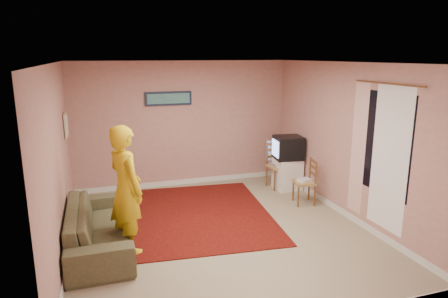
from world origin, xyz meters
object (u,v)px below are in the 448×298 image
object	(u,v)px
chair_a	(279,161)
sofa	(99,226)
person	(126,190)
crt_tv	(288,148)
chair_b	(305,177)
tv_cabinet	(287,174)

from	to	relation	value
chair_a	sofa	distance (m)	3.97
person	crt_tv	bearing A→B (deg)	-86.61
sofa	person	bearing A→B (deg)	-119.91
chair_b	sofa	bearing A→B (deg)	-69.05
crt_tv	tv_cabinet	bearing A→B (deg)	0.00
crt_tv	chair_a	world-z (taller)	crt_tv
chair_a	sofa	size ratio (longest dim) A/B	0.24
tv_cabinet	chair_b	size ratio (longest dim) A/B	1.40
crt_tv	chair_a	size ratio (longest dim) A/B	1.17
chair_a	person	xyz separation A→B (m)	(-3.21, -1.85, 0.33)
chair_a	sofa	world-z (taller)	chair_a
sofa	person	size ratio (longest dim) A/B	1.19
tv_cabinet	person	world-z (taller)	person
tv_cabinet	person	size ratio (longest dim) A/B	0.35
chair_a	chair_b	size ratio (longest dim) A/B	1.12
chair_a	chair_b	xyz separation A→B (m)	(0.05, -0.99, -0.06)
tv_cabinet	crt_tv	size ratio (longest dim) A/B	1.07
chair_b	person	xyz separation A→B (m)	(-3.26, -0.87, 0.39)
crt_tv	sofa	xyz separation A→B (m)	(-3.74, -1.49, -0.56)
person	tv_cabinet	bearing A→B (deg)	-86.66
person	chair_b	bearing A→B (deg)	-98.96
chair_a	person	distance (m)	3.72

